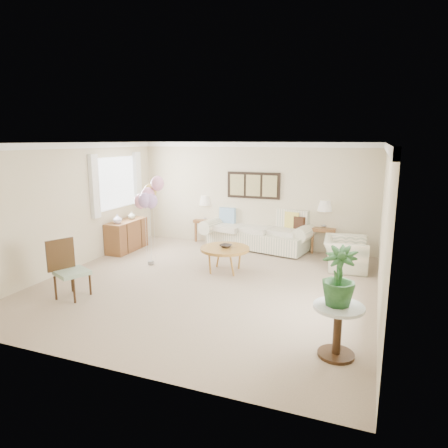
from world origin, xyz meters
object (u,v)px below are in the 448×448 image
Objects in this scene: coffee_table at (225,249)px; armchair at (345,254)px; balloon_cluster at (149,196)px; sofa at (260,232)px; accent_chair at (68,267)px.

coffee_table is 2.53m from armchair.
armchair is (2.29, 1.08, -0.14)m from coffee_table.
armchair is 4.29m from balloon_cluster.
sofa is at bearing 85.98° from coffee_table.
balloon_cluster reaches higher than coffee_table.
armchair is 5.42m from accent_chair.
armchair is 0.99× the size of accent_chair.
sofa reaches higher than armchair.
sofa is 2.88× the size of accent_chair.
coffee_table is 0.52× the size of balloon_cluster.
sofa is 2.07m from coffee_table.
balloon_cluster reaches higher than armchair.
accent_chair is (-4.31, -3.29, 0.20)m from armchair.
coffee_table is at bearing -94.02° from sofa.
sofa is 4.79m from accent_chair.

